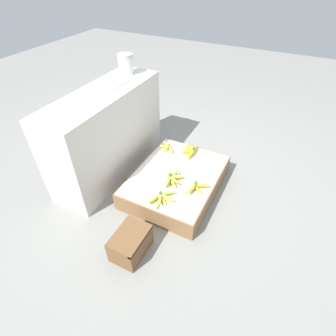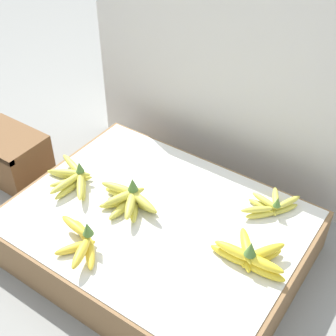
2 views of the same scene
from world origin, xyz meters
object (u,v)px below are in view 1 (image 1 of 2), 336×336
banana_bunch_middle_left (162,198)px  banana_bunch_front_midleft (197,187)px  banana_bunch_middle_right (191,151)px  foam_tray_white (114,84)px  wooden_crate (131,243)px  banana_bunch_back_right (167,147)px  banana_bunch_middle_midleft (172,179)px  glass_jar (126,64)px

banana_bunch_middle_left → banana_bunch_front_midleft: bearing=-41.7°
banana_bunch_middle_right → foam_tray_white: bearing=105.8°
wooden_crate → banana_bunch_front_midleft: banana_bunch_front_midleft is taller
wooden_crate → banana_bunch_front_midleft: bearing=-20.7°
banana_bunch_back_right → foam_tray_white: foam_tray_white is taller
banana_bunch_front_midleft → banana_bunch_middle_midleft: (0.00, 0.24, -0.00)m
wooden_crate → banana_bunch_middle_right: bearing=-0.1°
wooden_crate → banana_bunch_middle_left: 0.44m
banana_bunch_front_midleft → banana_bunch_middle_right: 0.53m
banana_bunch_front_midleft → banana_bunch_middle_midleft: bearing=88.9°
banana_bunch_middle_right → banana_bunch_front_midleft: bearing=-152.0°
foam_tray_white → wooden_crate: bearing=-142.9°
banana_bunch_middle_midleft → glass_jar: 1.19m
banana_bunch_back_right → foam_tray_white: bearing=108.5°
wooden_crate → banana_bunch_middle_left: banana_bunch_middle_left is taller
banana_bunch_middle_left → banana_bunch_back_right: 0.72m
banana_bunch_middle_left → banana_bunch_back_right: (0.66, 0.28, -0.00)m
banana_bunch_middle_right → foam_tray_white: 0.97m
banana_bunch_front_midleft → banana_bunch_middle_left: (-0.24, 0.21, -0.01)m
banana_bunch_middle_midleft → foam_tray_white: bearing=70.0°
banana_bunch_middle_left → foam_tray_white: (0.50, 0.74, 0.64)m
banana_bunch_middle_midleft → foam_tray_white: (0.26, 0.72, 0.64)m
banana_bunch_front_midleft → banana_bunch_back_right: banana_bunch_front_midleft is taller
banana_bunch_back_right → banana_bunch_middle_midleft: bearing=-148.0°
banana_bunch_middle_midleft → banana_bunch_middle_right: banana_bunch_middle_right is taller
wooden_crate → glass_jar: (1.21, 0.76, 0.83)m
banana_bunch_front_midleft → glass_jar: (0.55, 1.01, 0.72)m
banana_bunch_front_midleft → foam_tray_white: foam_tray_white is taller
banana_bunch_middle_right → banana_bunch_middle_midleft: bearing=-178.4°
banana_bunch_front_midleft → banana_bunch_middle_left: size_ratio=0.89×
banana_bunch_middle_left → foam_tray_white: 1.10m
glass_jar → banana_bunch_middle_midleft: bearing=-125.3°
banana_bunch_back_right → banana_bunch_front_midleft: bearing=-130.3°
banana_bunch_middle_left → banana_bunch_middle_midleft: (0.24, 0.02, 0.01)m
banana_bunch_middle_left → banana_bunch_middle_right: bearing=2.9°
banana_bunch_back_right → glass_jar: glass_jar is taller
banana_bunch_middle_midleft → banana_bunch_front_midleft: bearing=-91.1°
wooden_crate → banana_bunch_middle_left: bearing=-5.2°
banana_bunch_middle_right → glass_jar: (0.09, 0.76, 0.72)m
glass_jar → banana_bunch_middle_right: bearing=-96.4°
banana_bunch_middle_right → banana_bunch_back_right: banana_bunch_middle_right is taller
banana_bunch_middle_left → banana_bunch_middle_right: size_ratio=0.98×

